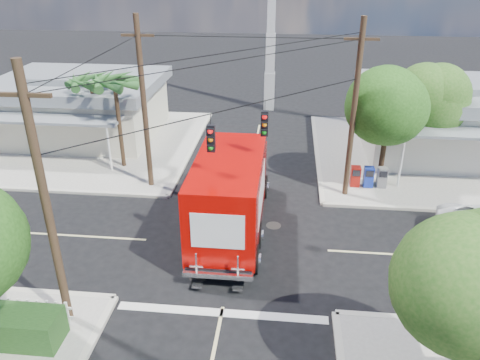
# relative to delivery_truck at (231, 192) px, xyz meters

# --- Properties ---
(ground) EXTENTS (120.00, 120.00, 0.00)m
(ground) POSITION_rel_delivery_truck_xyz_m (0.32, -1.24, -1.96)
(ground) COLOR black
(ground) RESTS_ON ground
(sidewalk_ne) EXTENTS (14.12, 14.12, 0.14)m
(sidewalk_ne) POSITION_rel_delivery_truck_xyz_m (11.20, 9.64, -1.89)
(sidewalk_ne) COLOR #9B968C
(sidewalk_ne) RESTS_ON ground
(sidewalk_nw) EXTENTS (14.12, 14.12, 0.14)m
(sidewalk_nw) POSITION_rel_delivery_truck_xyz_m (-10.56, 9.64, -1.89)
(sidewalk_nw) COLOR #9B968C
(sidewalk_nw) RESTS_ON ground
(road_markings) EXTENTS (32.00, 32.00, 0.01)m
(road_markings) POSITION_rel_delivery_truck_xyz_m (0.32, -2.72, -1.96)
(road_markings) COLOR beige
(road_markings) RESTS_ON ground
(building_ne) EXTENTS (11.80, 10.20, 4.50)m
(building_ne) POSITION_rel_delivery_truck_xyz_m (12.82, 10.72, 0.36)
(building_ne) COLOR silver
(building_ne) RESTS_ON sidewalk_ne
(building_nw) EXTENTS (10.80, 10.20, 4.30)m
(building_nw) POSITION_rel_delivery_truck_xyz_m (-11.68, 11.22, 0.26)
(building_nw) COLOR beige
(building_nw) RESTS_ON sidewalk_nw
(radio_tower) EXTENTS (0.80, 0.80, 17.00)m
(radio_tower) POSITION_rel_delivery_truck_xyz_m (0.82, 18.76, 3.68)
(radio_tower) COLOR silver
(radio_tower) RESTS_ON ground
(tree_ne_front) EXTENTS (4.21, 4.14, 6.66)m
(tree_ne_front) POSITION_rel_delivery_truck_xyz_m (7.53, 5.51, 2.80)
(tree_ne_front) COLOR #422D1C
(tree_ne_front) RESTS_ON sidewalk_ne
(tree_ne_back) EXTENTS (3.77, 3.66, 5.82)m
(tree_ne_back) POSITION_rel_delivery_truck_xyz_m (10.13, 7.71, 2.22)
(tree_ne_back) COLOR #422D1C
(tree_ne_back) RESTS_ON sidewalk_ne
(palm_nw_front) EXTENTS (3.01, 3.08, 5.59)m
(palm_nw_front) POSITION_rel_delivery_truck_xyz_m (-7.18, 6.26, 3.08)
(palm_nw_front) COLOR #422D1C
(palm_nw_front) RESTS_ON sidewalk_nw
(palm_nw_back) EXTENTS (3.01, 3.08, 5.19)m
(palm_nw_back) POSITION_rel_delivery_truck_xyz_m (-9.18, 7.76, 2.71)
(palm_nw_back) COLOR #422D1C
(palm_nw_back) RESTS_ON sidewalk_nw
(utility_poles) EXTENTS (12.00, 10.68, 9.00)m
(utility_poles) POSITION_rel_delivery_truck_xyz_m (-1.27, 0.36, 2.71)
(utility_poles) COLOR #473321
(utility_poles) RESTS_ON ground
(vending_boxes) EXTENTS (1.90, 0.50, 1.10)m
(vending_boxes) POSITION_rel_delivery_truck_xyz_m (6.82, 4.96, -1.27)
(vending_boxes) COLOR #9D130C
(vending_boxes) RESTS_ON sidewalk_ne
(delivery_truck) EXTENTS (2.90, 8.97, 3.87)m
(delivery_truck) POSITION_rel_delivery_truck_xyz_m (0.00, 0.00, 0.00)
(delivery_truck) COLOR black
(delivery_truck) RESTS_ON ground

